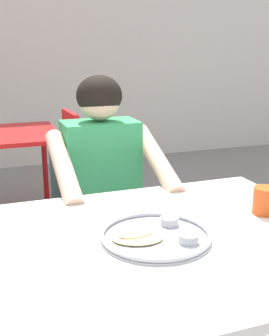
# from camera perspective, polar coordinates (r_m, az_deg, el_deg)

# --- Properties ---
(back_wall) EXTENTS (12.00, 0.12, 3.40)m
(back_wall) POSITION_cam_1_polar(r_m,az_deg,el_deg) (4.83, -14.95, 20.34)
(back_wall) COLOR silver
(back_wall) RESTS_ON ground
(table_foreground) EXTENTS (1.11, 0.90, 0.75)m
(table_foreground) POSITION_cam_1_polar(r_m,az_deg,el_deg) (1.33, 4.57, -12.08)
(table_foreground) COLOR silver
(table_foreground) RESTS_ON ground
(thali_tray) EXTENTS (0.33, 0.33, 0.03)m
(thali_tray) POSITION_cam_1_polar(r_m,az_deg,el_deg) (1.27, 2.92, -9.07)
(thali_tray) COLOR #B7BABF
(thali_tray) RESTS_ON table_foreground
(drinking_cup) EXTENTS (0.08, 0.08, 0.09)m
(drinking_cup) POSITION_cam_1_polar(r_m,az_deg,el_deg) (1.51, 17.22, -4.13)
(drinking_cup) COLOR #D84C19
(drinking_cup) RESTS_ON table_foreground
(chair_foreground) EXTENTS (0.43, 0.40, 0.82)m
(chair_foreground) POSITION_cam_1_polar(r_m,az_deg,el_deg) (2.17, -5.31, -6.24)
(chair_foreground) COLOR #3F3F44
(chair_foreground) RESTS_ON ground
(diner_foreground) EXTENTS (0.49, 0.55, 1.18)m
(diner_foreground) POSITION_cam_1_polar(r_m,az_deg,el_deg) (1.89, -3.81, -2.31)
(diner_foreground) COLOR #373737
(diner_foreground) RESTS_ON ground
(chair_red_right) EXTENTS (0.45, 0.43, 0.84)m
(chair_red_right) POSITION_cam_1_polar(r_m,az_deg,el_deg) (3.30, -6.51, 1.81)
(chair_red_right) COLOR red
(chair_red_right) RESTS_ON ground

